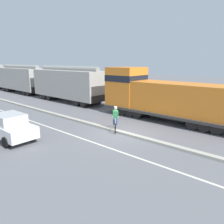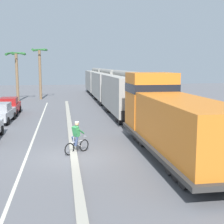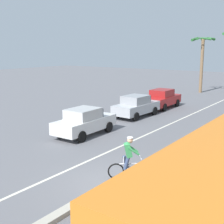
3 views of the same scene
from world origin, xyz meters
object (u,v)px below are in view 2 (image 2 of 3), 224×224
(palm_tree_near, at_px, (16,65))
(palm_tree_far, at_px, (40,63))
(hopper_car_middle, at_px, (107,86))
(parked_car_red, at_px, (9,106))
(locomotive, at_px, (169,120))
(hopper_car_lead, at_px, (124,94))
(hopper_car_trailing, at_px, (97,81))
(cyclist, at_px, (77,138))
(parked_car_silver, at_px, (0,113))

(palm_tree_near, distance_m, palm_tree_far, 3.32)
(hopper_car_middle, height_order, parked_car_red, hopper_car_middle)
(locomotive, relative_size, hopper_car_lead, 1.10)
(hopper_car_lead, relative_size, parked_car_red, 2.51)
(locomotive, height_order, hopper_car_lead, locomotive)
(hopper_car_trailing, distance_m, parked_car_red, 22.91)
(hopper_car_lead, distance_m, palm_tree_near, 18.39)
(locomotive, xyz_separation_m, hopper_car_middle, (0.00, 23.76, 0.28))
(cyclist, relative_size, palm_tree_near, 0.26)
(locomotive, distance_m, hopper_car_trailing, 35.36)
(hopper_car_middle, relative_size, palm_tree_far, 1.54)
(hopper_car_trailing, height_order, parked_car_red, hopper_car_trailing)
(hopper_car_lead, distance_m, hopper_car_trailing, 23.20)
(hopper_car_lead, bearing_deg, locomotive, -90.00)
(hopper_car_lead, bearing_deg, cyclist, -113.08)
(locomotive, height_order, hopper_car_trailing, locomotive)
(locomotive, height_order, palm_tree_near, palm_tree_near)
(hopper_car_lead, height_order, hopper_car_trailing, same)
(parked_car_silver, distance_m, cyclist, 11.57)
(palm_tree_far, bearing_deg, parked_car_silver, -96.87)
(hopper_car_middle, xyz_separation_m, parked_car_silver, (-10.62, -13.02, -1.26))
(parked_car_red, distance_m, palm_tree_far, 13.82)
(palm_tree_far, bearing_deg, cyclist, -82.45)
(locomotive, xyz_separation_m, parked_car_silver, (-10.62, 10.74, -0.98))
(palm_tree_near, bearing_deg, hopper_car_trailing, 38.36)
(hopper_car_trailing, bearing_deg, cyclist, -98.03)
(hopper_car_middle, xyz_separation_m, hopper_car_trailing, (0.00, 11.60, 0.00))
(hopper_car_trailing, distance_m, cyclist, 35.04)
(hopper_car_middle, relative_size, palm_tree_near, 1.63)
(hopper_car_middle, xyz_separation_m, palm_tree_far, (-8.53, 4.37, 2.81))
(palm_tree_near, height_order, palm_tree_far, palm_tree_far)
(parked_car_silver, bearing_deg, locomotive, -45.31)
(locomotive, xyz_separation_m, palm_tree_near, (-11.34, 26.38, 2.94))
(parked_car_silver, bearing_deg, parked_car_red, 89.97)
(locomotive, height_order, parked_car_red, locomotive)
(hopper_car_lead, relative_size, hopper_car_trailing, 1.00)
(locomotive, distance_m, parked_car_red, 18.48)
(locomotive, distance_m, hopper_car_lead, 12.16)
(palm_tree_near, bearing_deg, parked_car_red, -86.33)
(hopper_car_lead, relative_size, hopper_car_middle, 1.00)
(parked_car_silver, bearing_deg, cyclist, -60.31)
(hopper_car_lead, bearing_deg, hopper_car_middle, 90.00)
(hopper_car_middle, distance_m, parked_car_silver, 16.85)
(parked_car_silver, height_order, palm_tree_near, palm_tree_near)
(hopper_car_middle, height_order, parked_car_silver, hopper_car_middle)
(locomotive, relative_size, palm_tree_far, 1.68)
(hopper_car_lead, distance_m, cyclist, 12.53)
(hopper_car_middle, xyz_separation_m, parked_car_red, (-10.62, -8.67, -1.26))
(hopper_car_trailing, bearing_deg, hopper_car_lead, -90.00)
(parked_car_red, distance_m, cyclist, 15.50)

